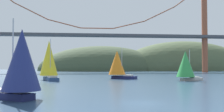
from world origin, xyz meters
TOP-DOWN VIEW (x-y plane):
  - ground_plane at (0.00, 0.00)m, footprint 360.00×360.00m
  - headland_center at (5.00, 135.00)m, footprint 80.42×44.00m
  - headland_right at (60.00, 135.00)m, footprint 89.36×44.00m
  - suspension_bridge at (0.00, 95.00)m, footprint 144.63×6.00m
  - sailboat_green_sail at (18.23, 32.58)m, footprint 7.51×5.44m
  - sailboat_yellow_sail at (-14.58, 38.81)m, footprint 6.00×9.03m
  - sailboat_orange_sail at (3.22, 43.18)m, footprint 8.45×7.42m
  - sailboat_navy_sail at (-12.66, 3.46)m, footprint 7.83×6.73m

SIDE VIEW (x-z plane):
  - ground_plane at x=0.00m, z-range 0.00..0.00m
  - headland_center at x=5.00m, z-range -15.73..15.73m
  - headland_right at x=60.00m, z-range -19.34..19.34m
  - sailboat_green_sail at x=18.23m, z-range 0.11..7.55m
  - sailboat_navy_sail at x=-12.66m, z-range -0.44..8.62m
  - sailboat_orange_sail at x=3.22m, z-range -0.16..8.35m
  - sailboat_yellow_sail at x=-14.58m, z-range 0.01..10.16m
  - suspension_bridge at x=0.00m, z-range -2.46..41.98m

